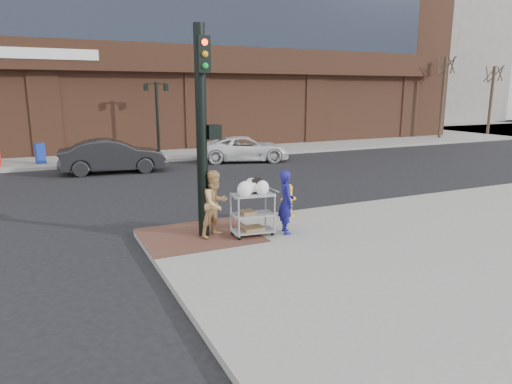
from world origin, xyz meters
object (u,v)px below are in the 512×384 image
pedestrian_tan (215,204)px  utility_cart (253,210)px  woman_blue (286,202)px  fire_hydrant (288,200)px  lamp_post (157,110)px  minivan_white (246,149)px  traffic_signal_pole (203,127)px  sedan_dark (113,156)px

pedestrian_tan → utility_cart: 0.93m
woman_blue → fire_hydrant: bearing=-17.5°
lamp_post → utility_cart: 15.85m
lamp_post → fire_hydrant: (0.27, -14.49, -1.99)m
minivan_white → woman_blue: bearing=177.8°
traffic_signal_pole → woman_blue: traffic_signal_pole is taller
traffic_signal_pole → minivan_white: bearing=61.8°
fire_hydrant → lamp_post: bearing=91.1°
minivan_white → pedestrian_tan: bearing=170.2°
lamp_post → pedestrian_tan: bearing=-98.3°
pedestrian_tan → lamp_post: bearing=56.7°
woman_blue → fire_hydrant: woman_blue is taller
lamp_post → utility_cart: size_ratio=2.81×
minivan_white → fire_hydrant: (-3.57, -11.05, -0.03)m
lamp_post → traffic_signal_pole: bearing=-99.2°
woman_blue → minivan_white: 13.14m
utility_cart → fire_hydrant: bearing=35.5°
traffic_signal_pole → pedestrian_tan: 1.88m
woman_blue → minivan_white: bearing=-5.7°
utility_cart → fire_hydrant: size_ratio=1.51×
traffic_signal_pole → pedestrian_tan: bearing=-25.0°
sedan_dark → utility_cart: 11.74m
lamp_post → sedan_dark: 5.41m
pedestrian_tan → minivan_white: size_ratio=0.35×
minivan_white → utility_cart: 13.31m
woman_blue → sedan_dark: bearing=25.9°
traffic_signal_pole → woman_blue: bearing=-17.3°
sedan_dark → utility_cart: utility_cart is taller
utility_cart → pedestrian_tan: bearing=158.0°
lamp_post → woman_blue: bearing=-92.0°
pedestrian_tan → sedan_dark: bearing=69.2°
traffic_signal_pole → minivan_white: (6.31, 11.79, -2.17)m
traffic_signal_pole → minivan_white: size_ratio=1.06×
pedestrian_tan → utility_cart: bearing=-47.0°
traffic_signal_pole → fire_hydrant: traffic_signal_pole is taller
lamp_post → minivan_white: 5.51m
traffic_signal_pole → sedan_dark: 11.37m
woman_blue → minivan_white: (4.38, 12.39, -0.29)m
woman_blue → fire_hydrant: (0.82, 1.34, -0.32)m
sedan_dark → utility_cart: (1.66, -11.62, 0.03)m
minivan_white → utility_cart: (-5.24, -12.24, 0.14)m
lamp_post → pedestrian_tan: size_ratio=2.43×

